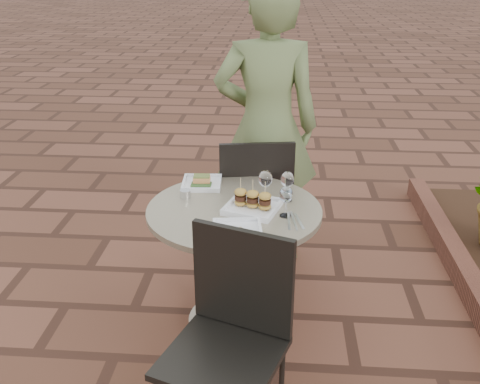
# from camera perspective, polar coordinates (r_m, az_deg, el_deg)

# --- Properties ---
(ground) EXTENTS (60.00, 60.00, 0.00)m
(ground) POSITION_cam_1_polar(r_m,az_deg,el_deg) (3.22, -3.87, -12.65)
(ground) COLOR brown
(ground) RESTS_ON ground
(cafe_table) EXTENTS (0.90, 0.90, 0.73)m
(cafe_table) POSITION_cam_1_polar(r_m,az_deg,el_deg) (2.86, -0.60, -6.14)
(cafe_table) COLOR gray
(cafe_table) RESTS_ON ground
(chair_far) EXTENTS (0.50, 0.50, 0.93)m
(chair_far) POSITION_cam_1_polar(r_m,az_deg,el_deg) (3.31, 1.58, -0.41)
(chair_far) COLOR black
(chair_far) RESTS_ON ground
(chair_near) EXTENTS (0.56, 0.56, 0.93)m
(chair_near) POSITION_cam_1_polar(r_m,az_deg,el_deg) (2.23, -0.86, -13.88)
(chair_near) COLOR black
(chair_near) RESTS_ON ground
(diner) EXTENTS (0.69, 0.48, 1.83)m
(diner) POSITION_cam_1_polar(r_m,az_deg,el_deg) (3.41, 2.85, 6.88)
(diner) COLOR #5D6C3B
(diner) RESTS_ON ground
(plate_salmon) EXTENTS (0.23, 0.23, 0.06)m
(plate_salmon) POSITION_cam_1_polar(r_m,az_deg,el_deg) (3.01, -4.10, 1.03)
(plate_salmon) COLOR white
(plate_salmon) RESTS_ON cafe_table
(plate_sliders) EXTENTS (0.32, 0.32, 0.16)m
(plate_sliders) POSITION_cam_1_polar(r_m,az_deg,el_deg) (2.71, 1.35, -1.19)
(plate_sliders) COLOR white
(plate_sliders) RESTS_ON cafe_table
(plate_tuna) EXTENTS (0.25, 0.25, 0.03)m
(plate_tuna) POSITION_cam_1_polar(r_m,az_deg,el_deg) (2.49, -0.30, -4.19)
(plate_tuna) COLOR white
(plate_tuna) RESTS_ON cafe_table
(wine_glass_right) EXTENTS (0.07, 0.07, 0.16)m
(wine_glass_right) POSITION_cam_1_polar(r_m,az_deg,el_deg) (2.62, 4.93, -0.36)
(wine_glass_right) COLOR white
(wine_glass_right) RESTS_ON cafe_table
(wine_glass_mid) EXTENTS (0.07, 0.07, 0.17)m
(wine_glass_mid) POSITION_cam_1_polar(r_m,az_deg,el_deg) (2.77, 2.72, 1.35)
(wine_glass_mid) COLOR white
(wine_glass_mid) RESTS_ON cafe_table
(wine_glass_far) EXTENTS (0.07, 0.07, 0.16)m
(wine_glass_far) POSITION_cam_1_polar(r_m,az_deg,el_deg) (2.79, 5.07, 1.27)
(wine_glass_far) COLOR white
(wine_glass_far) RESTS_ON cafe_table
(steel_ramekin) EXTENTS (0.08, 0.08, 0.04)m
(steel_ramekin) POSITION_cam_1_polar(r_m,az_deg,el_deg) (2.86, -5.85, -0.19)
(steel_ramekin) COLOR silver
(steel_ramekin) RESTS_ON cafe_table
(cutlery_set) EXTENTS (0.12, 0.21, 0.00)m
(cutlery_set) POSITION_cam_1_polar(r_m,az_deg,el_deg) (2.62, 5.78, -3.09)
(cutlery_set) COLOR silver
(cutlery_set) RESTS_ON cafe_table
(planter_curb) EXTENTS (0.12, 3.00, 0.15)m
(planter_curb) POSITION_cam_1_polar(r_m,az_deg,el_deg) (3.60, 23.31, -9.02)
(planter_curb) COLOR brown
(planter_curb) RESTS_ON ground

